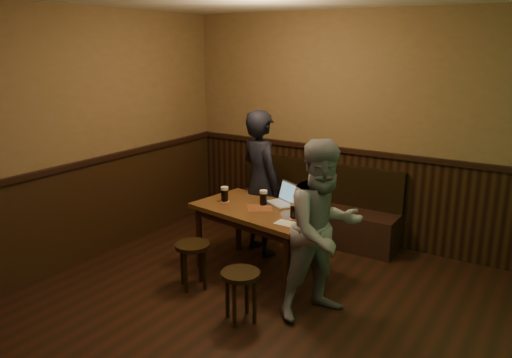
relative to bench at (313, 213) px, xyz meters
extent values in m
cube|color=#8C6647|center=(0.60, 0.26, 1.09)|extent=(5.00, 0.02, 2.80)
cube|color=#8C6647|center=(-1.91, -2.75, 1.09)|extent=(0.02, 6.00, 2.80)
cube|color=black|center=(0.60, 0.23, 0.24)|extent=(4.98, 0.04, 1.10)
cube|color=black|center=(-1.88, -2.75, 0.24)|extent=(0.04, 5.98, 1.10)
cube|color=black|center=(0.60, 0.20, 0.82)|extent=(4.98, 0.06, 0.06)
cube|color=black|center=(-1.85, -2.75, 0.82)|extent=(0.06, 5.98, 0.06)
cube|color=black|center=(0.00, -0.04, -0.09)|extent=(2.20, 0.50, 0.45)
cube|color=black|center=(0.00, 0.16, 0.39)|extent=(2.20, 0.10, 0.50)
cube|color=#4F2616|center=(0.00, -1.29, 0.40)|extent=(1.49, 0.99, 0.05)
cube|color=black|center=(0.00, -1.29, 0.33)|extent=(1.35, 0.86, 0.08)
cube|color=maroon|center=(0.00, -1.29, 0.43)|extent=(0.36, 0.36, 0.00)
cylinder|color=black|center=(-0.65, -1.51, 0.03)|extent=(0.07, 0.07, 0.69)
cylinder|color=black|center=(-0.56, -0.88, 0.03)|extent=(0.07, 0.07, 0.69)
cylinder|color=black|center=(0.56, -1.69, 0.03)|extent=(0.07, 0.07, 0.69)
cylinder|color=black|center=(0.65, -1.07, 0.03)|extent=(0.07, 0.07, 0.69)
cylinder|color=black|center=(-0.39, -1.93, 0.14)|extent=(0.38, 0.38, 0.04)
cylinder|color=black|center=(-0.26, -1.92, -0.08)|extent=(0.04, 0.04, 0.45)
cylinder|color=black|center=(-0.41, -1.80, -0.08)|extent=(0.04, 0.04, 0.45)
cylinder|color=black|center=(-0.53, -1.94, -0.08)|extent=(0.04, 0.04, 0.45)
cylinder|color=black|center=(-0.38, -2.06, -0.08)|extent=(0.04, 0.04, 0.45)
cylinder|color=black|center=(0.37, -2.20, 0.14)|extent=(0.40, 0.40, 0.04)
cylinder|color=black|center=(0.50, -2.17, -0.09)|extent=(0.04, 0.04, 0.45)
cylinder|color=black|center=(0.35, -2.06, -0.09)|extent=(0.04, 0.04, 0.45)
cylinder|color=black|center=(0.24, -2.22, -0.09)|extent=(0.04, 0.04, 0.45)
cylinder|color=black|center=(0.39, -2.33, -0.09)|extent=(0.04, 0.04, 0.45)
cylinder|color=#A02A13|center=(-0.44, -1.30, 0.43)|extent=(0.11, 0.11, 0.00)
cylinder|color=silver|center=(-0.44, -1.30, 0.43)|extent=(0.09, 0.09, 0.00)
cylinder|color=black|center=(-0.44, -1.30, 0.50)|extent=(0.08, 0.08, 0.13)
cylinder|color=beige|center=(-0.44, -1.30, 0.58)|extent=(0.08, 0.08, 0.03)
cylinder|color=#A02A13|center=(-0.02, -1.18, 0.43)|extent=(0.11, 0.11, 0.00)
cylinder|color=silver|center=(-0.02, -1.18, 0.43)|extent=(0.09, 0.09, 0.00)
cylinder|color=black|center=(-0.02, -1.18, 0.50)|extent=(0.08, 0.08, 0.13)
cylinder|color=beige|center=(-0.02, -1.18, 0.58)|extent=(0.08, 0.08, 0.03)
cylinder|color=#A02A13|center=(0.46, -1.38, 0.43)|extent=(0.11, 0.11, 0.00)
cylinder|color=silver|center=(0.46, -1.38, 0.43)|extent=(0.09, 0.09, 0.00)
cylinder|color=black|center=(0.46, -1.38, 0.50)|extent=(0.08, 0.08, 0.13)
cylinder|color=beige|center=(0.46, -1.38, 0.59)|extent=(0.09, 0.09, 0.03)
cube|color=silver|center=(0.12, -1.08, 0.44)|extent=(0.39, 0.35, 0.02)
cube|color=#B2B2B7|center=(0.12, -1.08, 0.45)|extent=(0.34, 0.29, 0.00)
cube|color=silver|center=(0.18, -0.98, 0.55)|extent=(0.32, 0.21, 0.21)
cube|color=teal|center=(0.17, -0.99, 0.55)|extent=(0.28, 0.18, 0.18)
cube|color=silver|center=(0.47, -1.55, 0.43)|extent=(0.22, 0.15, 0.00)
imported|color=black|center=(-0.31, -0.78, 0.54)|extent=(0.73, 0.63, 1.70)
imported|color=gray|center=(0.92, -1.69, 0.50)|extent=(0.93, 1.00, 1.63)
camera|label=1|loc=(2.64, -5.49, 2.09)|focal=35.00mm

